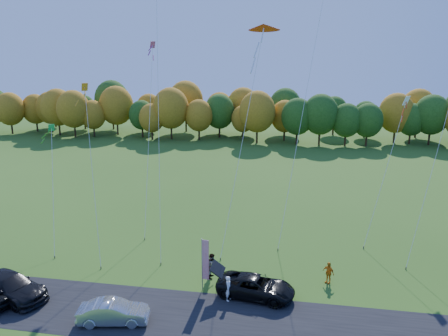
% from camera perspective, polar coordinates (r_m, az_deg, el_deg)
% --- Properties ---
extents(ground, '(160.00, 160.00, 0.00)m').
position_cam_1_polar(ground, '(31.66, -1.94, -15.09)').
color(ground, '#2D5416').
extents(asphalt_strip, '(90.00, 6.00, 0.01)m').
position_cam_1_polar(asphalt_strip, '(28.33, -3.69, -18.98)').
color(asphalt_strip, black).
rests_on(asphalt_strip, ground).
extents(tree_line, '(116.00, 12.00, 10.00)m').
position_cam_1_polar(tree_line, '(83.63, 5.80, 3.54)').
color(tree_line, '#1E4711').
rests_on(tree_line, ground).
extents(black_suv, '(5.49, 3.16, 1.44)m').
position_cam_1_polar(black_suv, '(30.14, 4.18, -15.19)').
color(black_suv, black).
rests_on(black_suv, ground).
extents(silver_sedan, '(4.41, 2.27, 1.39)m').
position_cam_1_polar(silver_sedan, '(28.33, -14.25, -17.79)').
color(silver_sedan, '#A7A7AB').
rests_on(silver_sedan, ground).
extents(dark_truck_a, '(6.13, 3.95, 1.65)m').
position_cam_1_polar(dark_truck_a, '(33.07, -26.22, -13.70)').
color(dark_truck_a, black).
rests_on(dark_truck_a, ground).
extents(person_tailgate_a, '(0.50, 0.68, 1.70)m').
position_cam_1_polar(person_tailgate_a, '(29.60, 0.61, -15.44)').
color(person_tailgate_a, white).
rests_on(person_tailgate_a, ground).
extents(person_tailgate_b, '(0.70, 0.89, 1.83)m').
position_cam_1_polar(person_tailgate_b, '(32.31, -1.55, -12.61)').
color(person_tailgate_b, gray).
rests_on(person_tailgate_b, ground).
extents(person_east, '(0.97, 0.89, 1.59)m').
position_cam_1_polar(person_east, '(32.45, 13.47, -13.14)').
color(person_east, orange).
rests_on(person_east, ground).
extents(feather_flag, '(0.51, 0.10, 3.83)m').
position_cam_1_polar(feather_flag, '(30.00, -2.54, -11.83)').
color(feather_flag, '#999999').
rests_on(feather_flag, ground).
extents(kite_delta_blue, '(3.93, 10.30, 27.82)m').
position_cam_1_polar(kite_delta_blue, '(36.01, -8.65, 11.20)').
color(kite_delta_blue, '#4C3F33').
rests_on(kite_delta_blue, ground).
extents(kite_parafoil_orange, '(5.90, 12.20, 27.04)m').
position_cam_1_polar(kite_parafoil_orange, '(39.33, 10.92, 10.82)').
color(kite_parafoil_orange, '#4C3F33').
rests_on(kite_parafoil_orange, ground).
extents(kite_delta_red, '(3.77, 8.83, 19.50)m').
position_cam_1_polar(kite_delta_red, '(35.78, 2.64, 4.67)').
color(kite_delta_red, '#4C3F33').
rests_on(kite_delta_red, ground).
extents(kite_parafoil_rainbow, '(6.65, 8.90, 17.35)m').
position_cam_1_polar(kite_parafoil_rainbow, '(38.26, 26.16, 2.23)').
color(kite_parafoil_rainbow, '#4C3F33').
rests_on(kite_parafoil_rainbow, ground).
extents(kite_diamond_yellow, '(4.25, 7.29, 13.76)m').
position_cam_1_polar(kite_diamond_yellow, '(36.37, -16.83, -0.46)').
color(kite_diamond_yellow, '#4C3F33').
rests_on(kite_diamond_yellow, ground).
extents(kite_diamond_green, '(3.66, 6.90, 10.08)m').
position_cam_1_polar(kite_diamond_green, '(39.53, -21.45, -2.45)').
color(kite_diamond_green, '#4C3F33').
rests_on(kite_diamond_green, ground).
extents(kite_diamond_white, '(4.24, 6.62, 12.60)m').
position_cam_1_polar(kite_diamond_white, '(40.00, 20.38, -0.38)').
color(kite_diamond_white, '#4C3F33').
rests_on(kite_diamond_white, ground).
extents(kite_diamond_pink, '(1.97, 8.81, 17.32)m').
position_cam_1_polar(kite_diamond_pink, '(40.83, -9.79, 4.15)').
color(kite_diamond_pink, '#4C3F33').
rests_on(kite_diamond_pink, ground).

